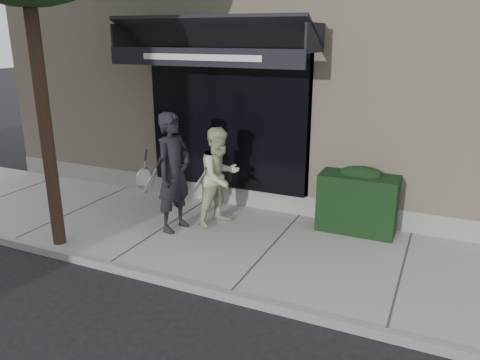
% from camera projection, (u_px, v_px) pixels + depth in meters
% --- Properties ---
extents(ground, '(80.00, 80.00, 0.00)m').
position_uv_depth(ground, '(271.00, 253.00, 7.54)').
color(ground, black).
rests_on(ground, ground).
extents(sidewalk, '(20.00, 3.00, 0.12)m').
position_uv_depth(sidewalk, '(271.00, 250.00, 7.52)').
color(sidewalk, '#999A95').
rests_on(sidewalk, ground).
extents(curb, '(20.00, 0.10, 0.14)m').
position_uv_depth(curb, '(230.00, 296.00, 6.17)').
color(curb, gray).
rests_on(curb, ground).
extents(building_facade, '(14.30, 8.04, 5.64)m').
position_uv_depth(building_facade, '(348.00, 62.00, 11.03)').
color(building_facade, beige).
rests_on(building_facade, ground).
extents(hedge, '(1.30, 0.70, 1.14)m').
position_uv_depth(hedge, '(358.00, 200.00, 7.99)').
color(hedge, black).
rests_on(hedge, sidewalk).
extents(pedestrian_front, '(0.80, 0.94, 2.05)m').
position_uv_depth(pedestrian_front, '(174.00, 173.00, 7.88)').
color(pedestrian_front, black).
rests_on(pedestrian_front, sidewalk).
extents(pedestrian_back, '(0.93, 1.03, 1.75)m').
position_uv_depth(pedestrian_back, '(220.00, 177.00, 8.15)').
color(pedestrian_back, beige).
rests_on(pedestrian_back, sidewalk).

